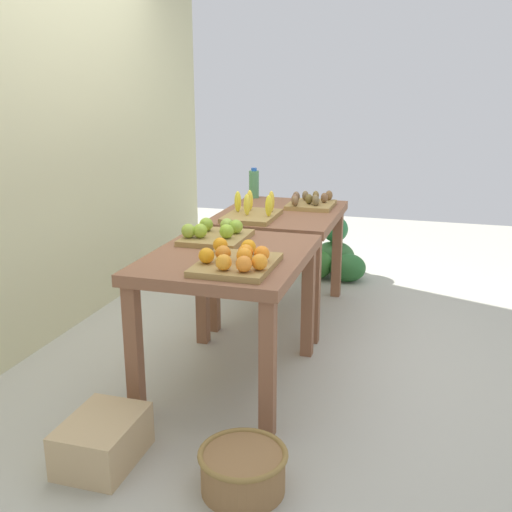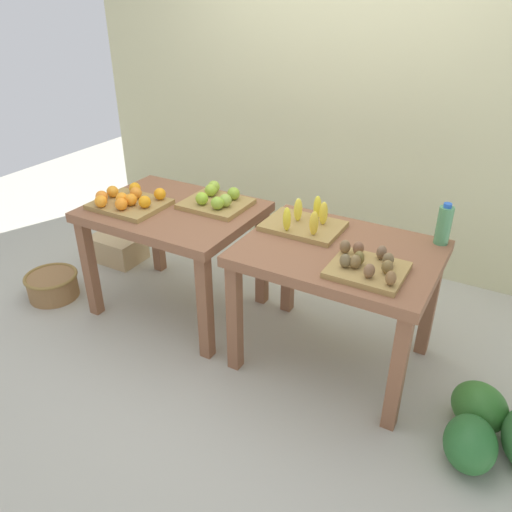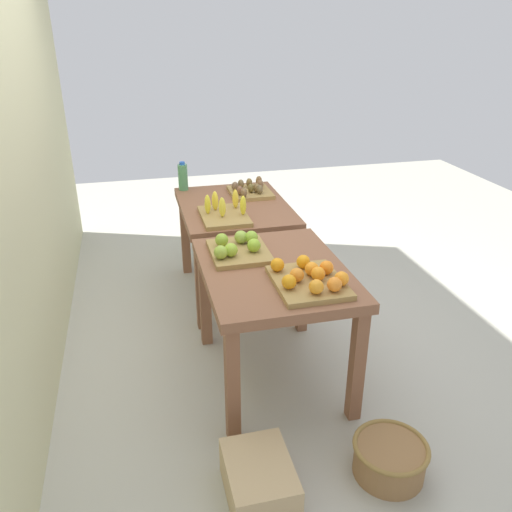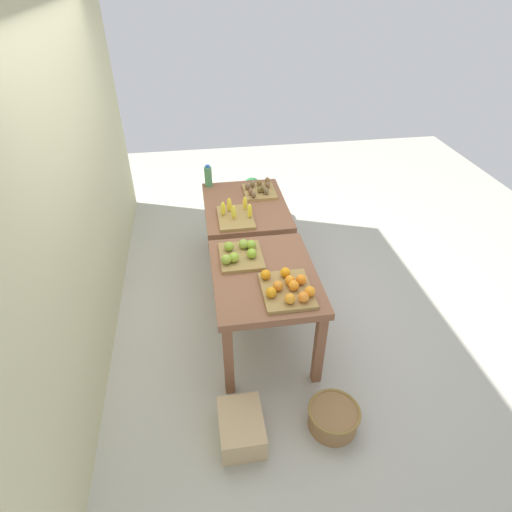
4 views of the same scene
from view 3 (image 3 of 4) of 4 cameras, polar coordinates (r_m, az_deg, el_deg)
name	(u,v)px [view 3 (image 3 of 4)]	position (r m, az deg, el deg)	size (l,w,h in m)	color
ground_plane	(252,327)	(3.77, -0.50, -7.89)	(8.00, 8.00, 0.00)	#ABAA9A
back_wall	(9,126)	(3.19, -25.55, 12.81)	(4.40, 0.12, 3.00)	#C5C191
display_table_left	(274,285)	(2.98, 1.95, -3.19)	(1.04, 0.80, 0.75)	brown
display_table_right	(234,218)	(3.97, -2.40, 4.22)	(1.04, 0.80, 0.75)	brown
orange_bin	(310,278)	(2.73, 5.95, -2.48)	(0.44, 0.38, 0.11)	#9D7D42
apple_bin	(238,248)	(3.08, -1.99, 0.86)	(0.40, 0.35, 0.11)	#9D7D42
banana_crate	(224,213)	(3.65, -3.51, 4.77)	(0.44, 0.32, 0.17)	#9D7D42
kiwi_bin	(250,190)	(4.15, -0.67, 7.25)	(0.36, 0.32, 0.10)	#9D7D42
water_bottle	(183,177)	(4.28, -8.06, 8.63)	(0.08, 0.08, 0.23)	#4C8C59
watermelon_pile	(239,226)	(5.08, -1.92, 3.31)	(0.58, 0.61, 0.50)	#336833
wicker_basket	(390,458)	(2.77, 14.52, -20.74)	(0.37, 0.37, 0.18)	olive
cardboard_produce_box	(259,480)	(2.59, 0.34, -23.51)	(0.40, 0.30, 0.20)	tan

